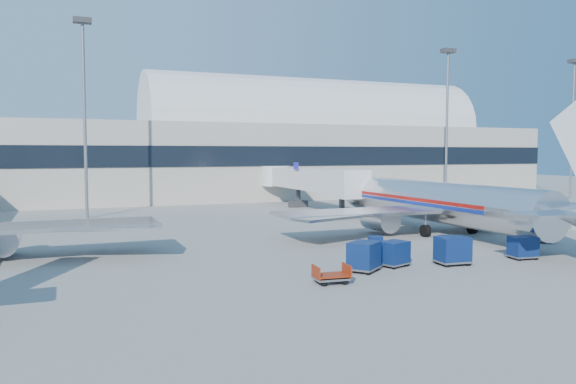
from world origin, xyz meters
name	(u,v)px	position (x,y,z in m)	size (l,w,h in m)	color
ground	(373,248)	(0.00, 0.00, 0.00)	(260.00, 260.00, 0.00)	gray
terminal	(121,153)	(-13.60, 55.96, 7.52)	(170.00, 28.15, 21.00)	#B2AA9E
airliner_main	(443,202)	(10.00, 4.51, 2.93)	(32.00, 37.26, 12.07)	silver
jetbridge_near	(305,179)	(7.60, 30.81, 3.93)	(4.40, 27.50, 6.25)	silver
mast_west	(84,88)	(-20.00, 30.00, 14.79)	(2.00, 1.20, 22.60)	slate
mast_east	(447,103)	(30.00, 30.00, 14.79)	(2.00, 1.20, 22.60)	slate
mast_far_east	(573,108)	(55.00, 30.00, 14.79)	(2.00, 1.20, 22.60)	slate
barrier_near	(529,228)	(18.00, 2.00, 0.45)	(3.00, 0.55, 0.90)	#9E9E96
barrier_mid	(556,226)	(21.30, 2.00, 0.45)	(3.00, 0.55, 0.90)	#9E9E96
tug_lead	(448,246)	(3.76, -4.33, 0.66)	(2.46, 1.85, 1.44)	#0A1C4B
tug_right	(538,235)	(14.26, -2.64, 0.65)	(2.40, 2.22, 1.43)	#0A1C4B
tug_left	(374,246)	(-1.39, -2.38, 0.65)	(1.67, 2.42, 1.44)	#0A1C4B
cart_train_a	(453,250)	(1.56, -7.62, 1.01)	(2.26, 1.80, 1.88)	#0A1C4B
cart_train_b	(394,253)	(-2.39, -6.63, 0.89)	(2.29, 2.02, 1.67)	#0A1C4B
cart_train_c	(364,256)	(-5.00, -7.25, 1.01)	(2.69, 2.60, 1.88)	#0A1C4B
cart_solo_near	(523,247)	(7.49, -7.81, 0.86)	(1.98, 1.60, 1.60)	#0A1C4B
cart_open_red	(332,277)	(-8.35, -9.44, 0.38)	(2.10, 1.57, 0.53)	slate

